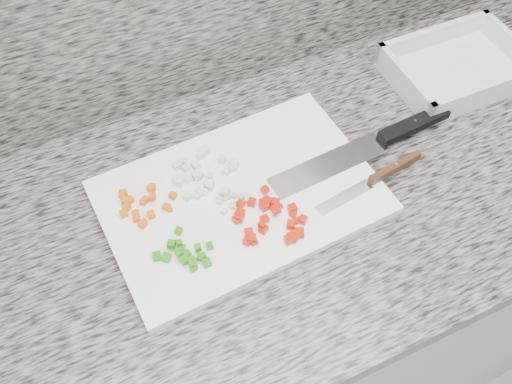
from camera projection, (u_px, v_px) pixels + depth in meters
cabinet at (285, 304)px, 1.37m from camera, size 3.92×0.62×0.86m
countertop at (296, 196)px, 1.00m from camera, size 3.96×0.64×0.04m
cutting_board at (240, 197)px, 0.97m from camera, size 0.47×0.33×0.02m
carrot_pile at (141, 203)px, 0.94m from camera, size 0.10×0.09×0.02m
onion_pile at (203, 174)px, 0.98m from camera, size 0.12×0.12×0.02m
green_pepper_pile at (185, 254)px, 0.89m from camera, size 0.09×0.09×0.02m
red_pepper_pile at (269, 219)px, 0.92m from camera, size 0.12×0.12×0.02m
garlic_pile at (234, 200)px, 0.95m from camera, size 0.06×0.06×0.01m
chef_knife at (386, 138)px, 1.03m from camera, size 0.37×0.06×0.02m
paring_knife at (382, 175)px, 0.98m from camera, size 0.22×0.04×0.02m
tray at (457, 69)px, 1.14m from camera, size 0.27×0.20×0.06m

